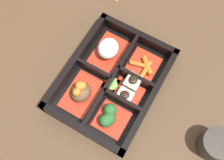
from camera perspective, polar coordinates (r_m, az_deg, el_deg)
name	(u,v)px	position (r m, az deg, el deg)	size (l,w,h in m)	color
ground_plane	(112,84)	(0.64, 0.00, -0.80)	(3.00, 3.00, 0.00)	#4C3523
bento_base	(112,83)	(0.63, 0.00, -0.64)	(0.28, 0.22, 0.01)	black
bento_rim	(113,81)	(0.62, 0.14, -0.18)	(0.28, 0.22, 0.04)	black
bowl_stew	(81,92)	(0.61, -6.77, -2.55)	(0.10, 0.07, 0.05)	#B22D19
bowl_rice	(108,50)	(0.64, -0.83, 6.62)	(0.10, 0.07, 0.05)	#B22D19
bowl_greens	(109,117)	(0.59, -0.62, -8.10)	(0.07, 0.07, 0.03)	#B22D19
bowl_tofu	(129,89)	(0.61, 3.73, -1.91)	(0.07, 0.07, 0.04)	#B22D19
bowl_carrots	(144,66)	(0.64, 6.97, 3.13)	(0.07, 0.07, 0.02)	#B22D19
bowl_pickles	(111,84)	(0.62, -0.19, -0.77)	(0.04, 0.04, 0.01)	#B22D19
tea_cup	(215,144)	(0.62, 21.57, -12.88)	(0.07, 0.07, 0.06)	#2D2823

